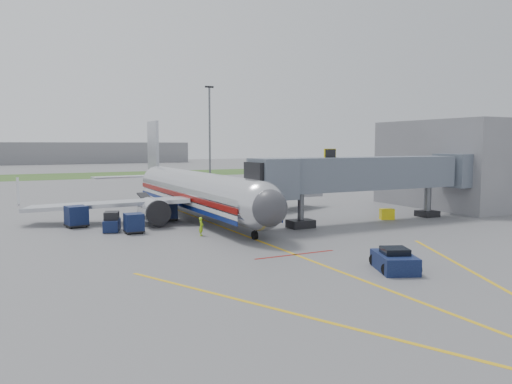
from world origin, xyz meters
name	(u,v)px	position (x,y,z in m)	size (l,w,h in m)	color
ground	(267,244)	(0.00, 0.00, 0.00)	(400.00, 400.00, 0.00)	#565659
grass_strip	(87,175)	(0.00, 90.00, 0.01)	(300.00, 25.00, 0.01)	#2D4C1E
apron_markings	(324,266)	(0.00, -7.40, 0.00)	(21.52, 50.00, 0.01)	gold
airliner	(196,191)	(0.00, 15.25, 2.65)	(32.10, 35.67, 10.25)	silver
jet_bridge	(364,175)	(12.86, 5.00, 4.47)	(25.30, 4.00, 6.90)	slate
terminal	(453,164)	(30.00, 10.00, 5.00)	(10.00, 16.00, 10.00)	slate
light_mast_right	(210,129)	(25.00, 75.00, 10.78)	(2.00, 0.44, 20.40)	#595B60
distant_terminal	(26,153)	(-10.00, 170.00, 4.00)	(120.00, 14.00, 8.00)	slate
pushback_tug	(395,261)	(2.97, -10.15, 0.56)	(3.06, 3.72, 1.34)	#0C1137
baggage_tug	(112,223)	(-9.13, 10.63, 0.73)	(1.87, 2.61, 1.65)	#0C1137
baggage_cart_a	(169,211)	(-3.00, 14.36, 0.89)	(2.05, 2.05, 1.75)	#0C1137
baggage_cart_b	(76,216)	(-11.51, 14.14, 0.96)	(2.03, 2.03, 1.88)	#0C1137
baggage_cart_c	(134,223)	(-7.67, 8.89, 0.83)	(1.52, 1.52, 1.62)	#0C1137
belt_loader	(152,213)	(-4.26, 16.05, 0.59)	(2.07, 5.00, 2.38)	#0C1137
ground_power_cart	(387,214)	(16.08, 5.37, 0.51)	(1.53, 1.31, 1.04)	yellow
ramp_worker	(201,226)	(-3.13, 5.30, 0.75)	(0.54, 0.36, 1.49)	#AAE81B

